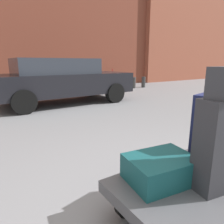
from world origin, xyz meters
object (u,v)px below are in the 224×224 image
Objects in this scene: bollard_kerb_near at (77,87)px; parked_car at (62,80)px; luggage_cart at (191,188)px; bollard_corner at (143,82)px; suitcase_teal_front_left at (161,169)px; bollard_kerb_far at (134,83)px; bicycle_leaning at (107,80)px; bollard_kerb_mid at (103,85)px; suitcase_charcoal_rear_right at (220,145)px; suitcase_navy_rear_left at (209,130)px.

parked_car is at bearing -125.23° from bollard_kerb_near.
bollard_corner is (6.09, 7.35, 0.01)m from luggage_cart.
bollard_kerb_near and bollard_corner have the same top height.
bollard_kerb_far reaches higher than suitcase_teal_front_left.
bollard_kerb_mid is (-1.10, -1.42, -0.09)m from bicycle_leaning.
suitcase_teal_front_left is at bearing -131.18° from bollard_corner.
parked_car reaches higher than bollard_kerb_near.
parked_car is 7.68× the size of bollard_kerb_mid.
parked_car is at bearing -138.85° from bicycle_leaning.
bicycle_leaning is at bearing 73.52° from suitcase_charcoal_rear_right.
bollard_corner is (5.70, 7.23, -0.40)m from suitcase_navy_rear_left.
bicycle_leaning is at bearing 52.22° from bollard_kerb_mid.
suitcase_charcoal_rear_right is 0.16× the size of parked_car.
bollard_kerb_near is (-2.44, -1.42, -0.09)m from bicycle_leaning.
parked_car is 3.28m from bollard_kerb_mid.
bollard_kerb_mid is at bearing 75.80° from suitcase_charcoal_rear_right.
bollard_kerb_near reaches higher than suitcase_teal_front_left.
bollard_kerb_near is at bearing 180.00° from bollard_kerb_mid.
suitcase_teal_front_left is at bearing -101.82° from parked_car.
bollard_corner is at bearing 19.79° from parked_car.
bollard_kerb_near is (2.43, 7.20, -0.16)m from suitcase_teal_front_left.
bicycle_leaning is (3.75, 3.28, -0.39)m from parked_car.
bollard_corner reaches higher than suitcase_teal_front_left.
bollard_corner is (1.43, -1.42, -0.09)m from bicycle_leaning.
luggage_cart is 9.94m from bicycle_leaning.
bicycle_leaning is 1.61m from bollard_kerb_far.
bollard_kerb_far reaches higher than luggage_cart.
bollard_kerb_near and bollard_kerb_far have the same top height.
suitcase_navy_rear_left is 1.21× the size of bollard_kerb_near.
suitcase_teal_front_left reaches higher than luggage_cart.
suitcase_teal_front_left is 7.60m from bollard_kerb_near.
bollard_kerb_near and bollard_kerb_mid have the same top height.
bollard_kerb_far is (0.76, -1.42, -0.09)m from bicycle_leaning.
parked_car is 7.68× the size of bollard_corner.
suitcase_navy_rear_left is 9.65m from bicycle_leaning.
suitcase_navy_rear_left is (0.31, 0.28, -0.02)m from suitcase_charcoal_rear_right.
parked_car is (0.83, 5.65, 0.06)m from suitcase_charcoal_rear_right.
suitcase_charcoal_rear_right is 1.30× the size of suitcase_teal_front_left.
bollard_kerb_mid is (3.49, 7.51, -0.41)m from suitcase_charcoal_rear_right.
bollard_kerb_far is (3.19, 0.00, 0.00)m from bollard_kerb_near.
bollard_corner is (0.67, 0.00, 0.00)m from bollard_kerb_far.
bollard_kerb_mid reaches higher than suitcase_teal_front_left.
bicycle_leaning is (4.67, 8.77, 0.10)m from luggage_cart.
suitcase_charcoal_rear_right reaches higher than suitcase_navy_rear_left.
bollard_kerb_mid is at bearing 64.13° from luggage_cart.
suitcase_navy_rear_left is at bearing -95.57° from parked_car.
suitcase_teal_front_left is at bearing -108.67° from bollard_kerb_near.
bollard_kerb_far is at bearing 0.00° from bollard_kerb_near.
luggage_cart is at bearing -129.63° from bollard_corner.
luggage_cart is 0.58m from suitcase_navy_rear_left.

